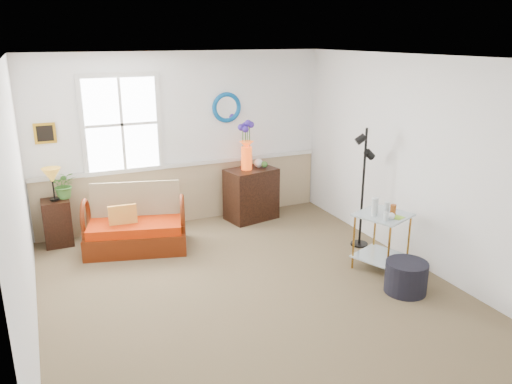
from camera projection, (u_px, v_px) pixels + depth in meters
name	position (u px, v px, depth m)	size (l,w,h in m)	color
floor	(249.00, 290.00, 5.77)	(4.50, 5.00, 0.01)	brown
ceiling	(248.00, 57.00, 4.99)	(4.50, 5.00, 0.01)	white
walls	(248.00, 182.00, 5.38)	(4.51, 5.01, 2.60)	white
wainscot	(186.00, 193.00, 7.79)	(4.46, 0.02, 0.90)	tan
chair_rail	(185.00, 164.00, 7.64)	(4.46, 0.04, 0.06)	silver
window	(122.00, 124.00, 7.09)	(1.14, 0.06, 1.44)	white
picture	(45.00, 133.00, 6.72)	(0.28, 0.03, 0.28)	gold
mirror	(226.00, 107.00, 7.68)	(0.47, 0.47, 0.07)	#0057A0
loveseat	(135.00, 219.00, 6.75)	(1.33, 0.75, 0.87)	#692209
throw_pillow	(123.00, 219.00, 6.66)	(0.37, 0.09, 0.37)	#C05610
lamp_stand	(57.00, 222.00, 6.93)	(0.37, 0.37, 0.65)	#35180E
table_lamp	(53.00, 185.00, 6.73)	(0.25, 0.25, 0.46)	#BF8828
potted_plant	(65.00, 188.00, 6.88)	(0.35, 0.39, 0.30)	#407A2F
cabinet	(251.00, 194.00, 7.89)	(0.76, 0.49, 0.82)	#35180E
flower_vase	(246.00, 146.00, 7.64)	(0.22, 0.22, 0.74)	#EE480F
side_table	(381.00, 242.00, 6.19)	(0.57, 0.57, 0.73)	#AA7527
tabletop_items	(386.00, 207.00, 6.00)	(0.37, 0.37, 0.22)	silver
floor_lamp	(363.00, 188.00, 6.75)	(0.24, 0.24, 1.66)	black
ottoman	(406.00, 277.00, 5.67)	(0.48, 0.48, 0.37)	black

